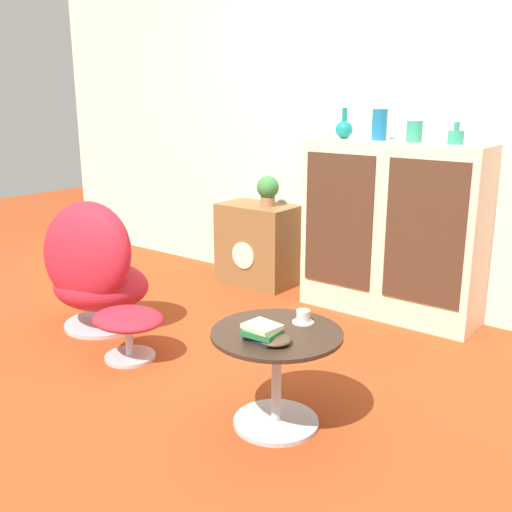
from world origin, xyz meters
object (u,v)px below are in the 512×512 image
Objects in this scene: tv_console at (258,244)px; potted_plant at (268,189)px; vase_inner_left at (379,125)px; coffee_table at (277,365)px; ottoman at (128,323)px; bowl at (275,340)px; egg_chair at (94,271)px; vase_rightmost at (456,137)px; vase_inner_right at (414,131)px; vase_leftmost at (344,129)px; sideboard at (392,230)px; teacup at (303,318)px; book_stack at (263,333)px.

potted_plant is at bearing 0.38° from tv_console.
coffee_table is at bearing -77.33° from vase_inner_left.
bowl is at bearing -8.39° from ottoman.
vase_inner_left is at bearing 48.96° from egg_chair.
potted_plant reaches higher than coffee_table.
vase_inner_left reaches higher than vase_rightmost.
ottoman is at bearing -121.07° from vase_inner_right.
vase_inner_left is (0.26, 0.00, 0.03)m from vase_leftmost.
vase_inner_right is (0.49, 0.00, 0.00)m from vase_leftmost.
vase_leftmost is 0.26m from vase_inner_left.
coffee_table is 1.85m from vase_rightmost.
tv_console is 0.45m from potted_plant.
sideboard is at bearing -0.58° from vase_leftmost.
vase_leftmost reaches higher than coffee_table.
teacup is (1.59, -0.07, 0.09)m from egg_chair.
egg_chair is 1.46m from potted_plant.
vase_inner_left is at bearing 0.25° from potted_plant.
coffee_table is (1.33, -1.60, -0.02)m from tv_console.
bowl is at bearing -68.16° from vase_leftmost.
vase_leftmost is (-0.39, 0.00, 0.64)m from sideboard.
ottoman is at bearing -118.08° from sideboard.
teacup is 0.27m from book_stack.
tv_console is at bearing -179.62° from potted_plant.
coffee_table is 0.22m from book_stack.
vase_inner_right reaches higher than potted_plant.
potted_plant is 2.18m from bowl.
teacup is at bearing 85.17° from book_stack.
bowl is (0.06, 0.00, -0.02)m from book_stack.
bowl reaches higher than coffee_table.
teacup is 0.27m from bowl.
egg_chair is at bearing -140.94° from vase_rightmost.
bowl is at bearing -11.71° from egg_chair.
teacup is at bearing -65.88° from vase_leftmost.
vase_leftmost is 1.48× the size of bowl.
ottoman is 4.32× the size of teacup.
tv_console is 1.40m from egg_chair.
bowl is at bearing -57.16° from coffee_table.
vase_rightmost reaches higher than ottoman.
egg_chair is 2.33m from vase_rightmost.
vase_inner_right is 1.32× the size of teacup.
vase_inner_left is at bearing 102.18° from book_stack.
vase_inner_left is 1.92m from book_stack.
egg_chair is at bearing -99.43° from tv_console.
vase_inner_left reaches higher than vase_inner_right.
tv_console is 1.08× the size of coffee_table.
sideboard is 0.72m from vase_rightmost.
potted_plant is 1.95m from teacup.
bowl is (0.30, -1.71, -0.11)m from sideboard.
sideboard is at bearing -177.96° from vase_inner_right.
vase_inner_right reaches higher than ottoman.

